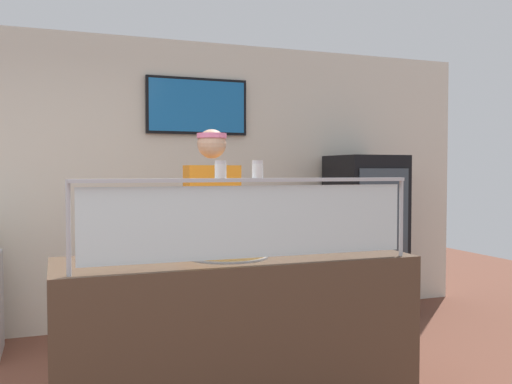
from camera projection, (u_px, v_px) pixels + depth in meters
ground_plane at (208, 377)px, 3.90m from camera, size 12.00×12.00×0.00m
shop_rear_unit at (167, 181)px, 5.25m from camera, size 6.49×0.13×2.70m
serving_counter at (236, 336)px, 3.28m from camera, size 2.09×0.72×0.95m
sneeze_guard at (253, 211)px, 2.97m from camera, size 1.91×0.06×0.47m
pizza_tray at (228, 255)px, 3.24m from camera, size 0.48×0.48×0.04m
pizza_server at (235, 251)px, 3.23m from camera, size 0.13×0.29×0.01m
parmesan_shaker at (221, 171)px, 2.90m from camera, size 0.06×0.06×0.09m
pepper_flake_shaker at (258, 170)px, 2.97m from camera, size 0.06×0.06×0.10m
worker_figure at (213, 234)px, 3.98m from camera, size 0.41×0.50×1.76m
drink_fridge at (365, 236)px, 5.51m from camera, size 0.63×0.67×1.61m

